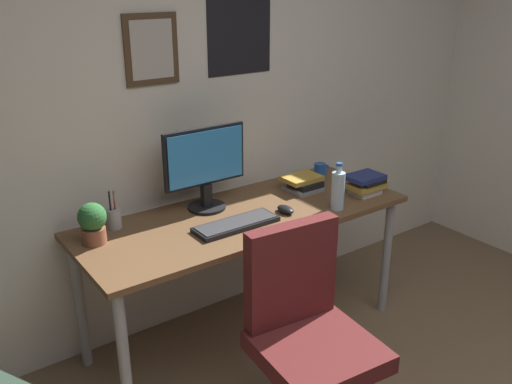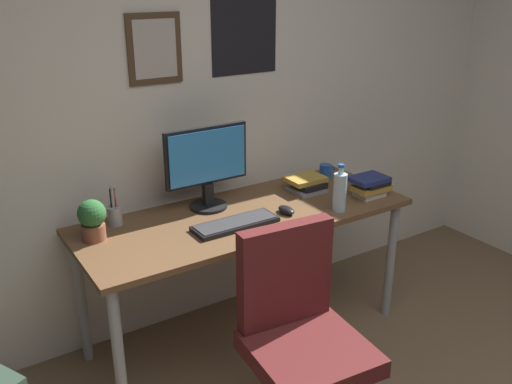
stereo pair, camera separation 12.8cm
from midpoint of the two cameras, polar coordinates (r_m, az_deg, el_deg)
wall_back at (r=3.04m, az=-6.82°, el=10.10°), size 4.40×0.10×2.60m
desk at (r=2.89m, az=-2.43°, el=-3.64°), size 1.74×0.67×0.74m
office_chair at (r=2.37m, az=3.60°, el=-13.74°), size 0.56×0.57×0.95m
monitor at (r=2.86m, az=-6.53°, el=2.77°), size 0.46×0.20×0.43m
keyboard at (r=2.71m, az=-3.39°, el=-3.32°), size 0.43×0.15×0.03m
computer_mouse at (r=2.86m, az=1.76°, el=-1.81°), size 0.06×0.11×0.04m
water_bottle at (r=2.90m, az=7.15°, el=0.21°), size 0.07×0.07×0.25m
coffee_mug_near at (r=3.36m, az=5.52°, el=2.21°), size 0.11×0.07×0.09m
potted_plant at (r=2.64m, az=-17.77°, el=-2.95°), size 0.13×0.13×0.20m
pen_cup at (r=2.78m, az=-15.65°, el=-2.55°), size 0.07×0.07×0.20m
book_stack_left at (r=3.14m, az=10.09°, el=0.86°), size 0.22×0.15×0.11m
book_stack_right at (r=3.16m, az=3.72°, el=0.91°), size 0.21×0.18×0.08m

